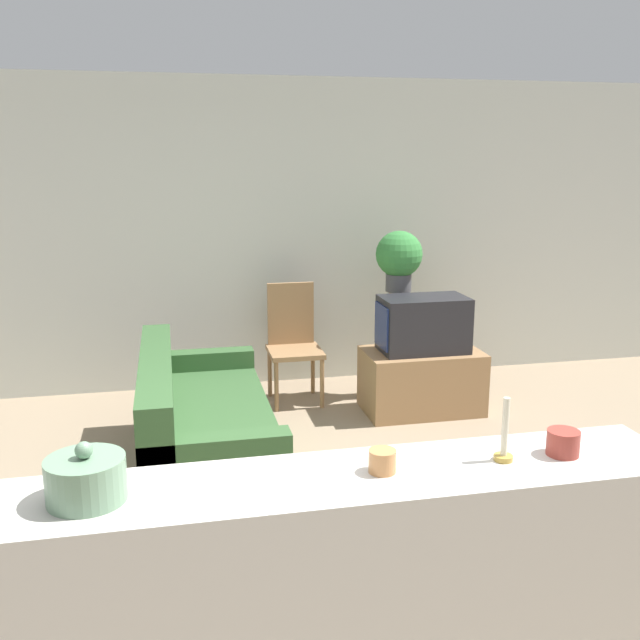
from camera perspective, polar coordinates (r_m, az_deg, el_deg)
ground_plane at (r=3.56m, az=-1.27°, el=-22.23°), size 14.00×14.00×0.00m
wall_back at (r=6.34m, az=-7.26°, el=6.69°), size 9.00×0.06×2.70m
couch at (r=4.79m, az=-9.50°, el=-8.68°), size 0.82×1.86×0.79m
tv_stand at (r=5.87m, az=8.12°, el=-4.84°), size 0.94×0.55×0.51m
television at (r=5.74m, az=8.21°, el=-0.33°), size 0.70×0.40×0.44m
wooden_chair at (r=6.02m, az=-2.16°, el=-1.47°), size 0.44×0.44×0.99m
plant_stand at (r=6.17m, az=6.17°, el=-1.88°), size 0.16×0.16×0.92m
potted_plant at (r=6.02m, az=6.34°, el=5.02°), size 0.39×0.39×0.51m
foreground_counter at (r=2.76m, az=1.41°, el=-21.58°), size 2.50×0.44×0.98m
decorative_bowl at (r=2.44m, az=-18.21°, el=-11.98°), size 0.25×0.25×0.20m
candle_jar at (r=2.53m, az=5.01°, el=-11.18°), size 0.10×0.10×0.08m
candlestick at (r=2.68m, az=14.53°, el=-9.30°), size 0.07×0.07×0.24m
coffee_tin at (r=2.80m, az=18.87°, el=-9.27°), size 0.12×0.12×0.09m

